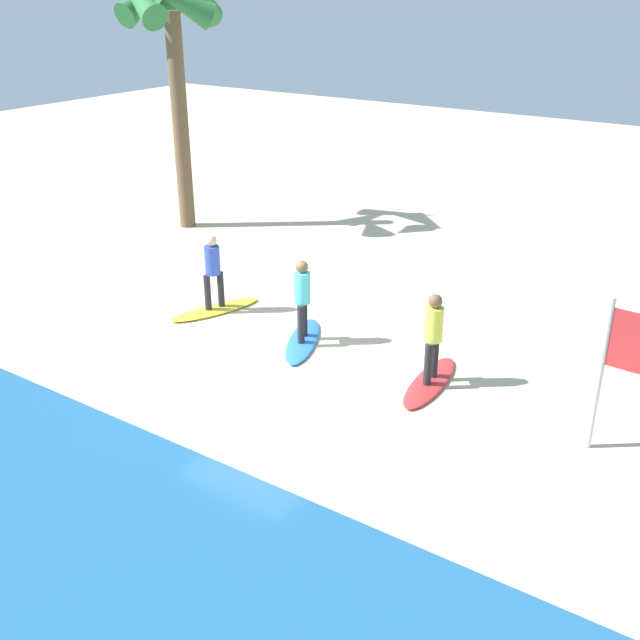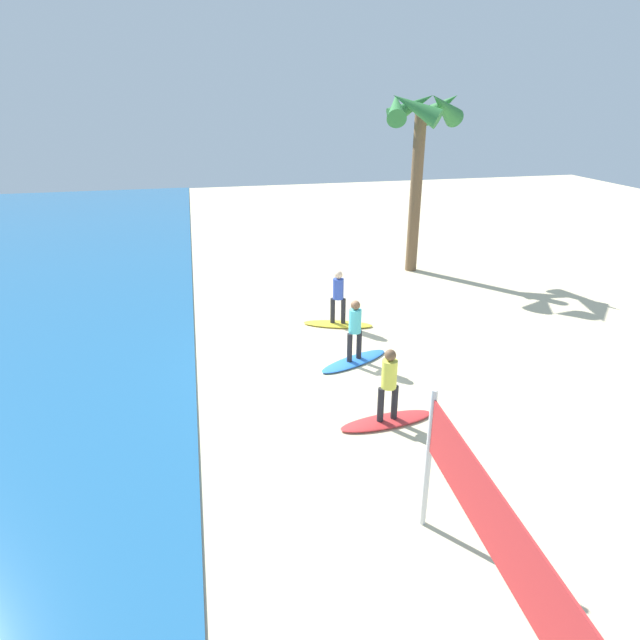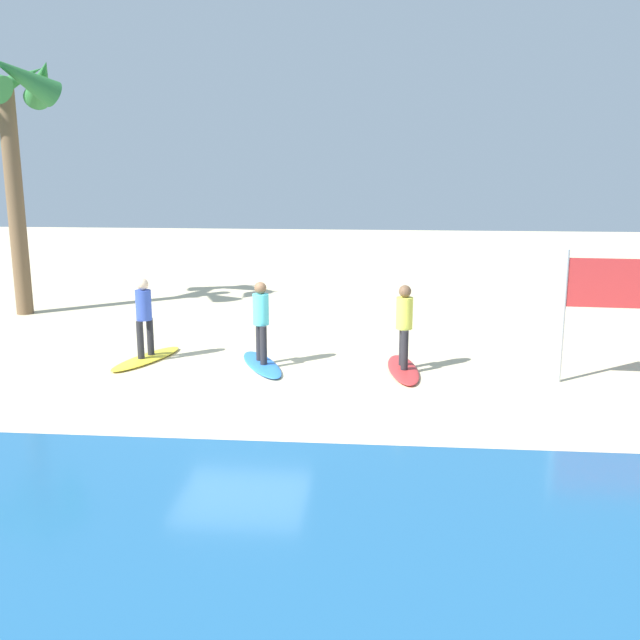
{
  "view_description": "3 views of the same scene",
  "coord_description": "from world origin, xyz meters",
  "px_view_note": "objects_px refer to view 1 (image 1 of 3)",
  "views": [
    {
      "loc": [
        -7.9,
        9.8,
        6.56
      ],
      "look_at": [
        -0.83,
        -0.77,
        0.75
      ],
      "focal_mm": 41.94,
      "sensor_mm": 36.0,
      "label": 1
    },
    {
      "loc": [
        -12.16,
        2.64,
        6.44
      ],
      "look_at": [
        -0.22,
        -0.14,
        1.29
      ],
      "focal_mm": 30.01,
      "sensor_mm": 36.0,
      "label": 2
    },
    {
      "loc": [
        -2.62,
        12.79,
        4.1
      ],
      "look_at": [
        -1.49,
        -0.14,
        1.19
      ],
      "focal_mm": 40.44,
      "sensor_mm": 36.0,
      "label": 3
    }
  ],
  "objects_px": {
    "surfboard_yellow": "(215,309)",
    "surfer_yellow": "(213,267)",
    "surfboard_red": "(430,382)",
    "surfer_red": "(433,332)",
    "surfer_blue": "(302,295)",
    "palm_tree": "(173,27)",
    "surfboard_blue": "(303,341)"
  },
  "relations": [
    {
      "from": "surfer_blue",
      "to": "surfer_red",
      "type": "bearing_deg",
      "value": 177.75
    },
    {
      "from": "surfboard_yellow",
      "to": "surfer_red",
      "type": "bearing_deg",
      "value": 106.66
    },
    {
      "from": "surfboard_red",
      "to": "surfer_blue",
      "type": "distance_m",
      "value": 3.01
    },
    {
      "from": "surfer_red",
      "to": "surfer_yellow",
      "type": "relative_size",
      "value": 1.0
    },
    {
      "from": "surfboard_red",
      "to": "palm_tree",
      "type": "relative_size",
      "value": 0.31
    },
    {
      "from": "palm_tree",
      "to": "surfer_blue",
      "type": "bearing_deg",
      "value": 148.16
    },
    {
      "from": "surfboard_red",
      "to": "surfer_blue",
      "type": "relative_size",
      "value": 1.28
    },
    {
      "from": "surfboard_red",
      "to": "surfer_red",
      "type": "distance_m",
      "value": 0.99
    },
    {
      "from": "palm_tree",
      "to": "surfboard_yellow",
      "type": "bearing_deg",
      "value": 138.15
    },
    {
      "from": "surfboard_red",
      "to": "surfboard_yellow",
      "type": "bearing_deg",
      "value": -99.15
    },
    {
      "from": "surfboard_red",
      "to": "palm_tree",
      "type": "bearing_deg",
      "value": -120.2
    },
    {
      "from": "surfer_red",
      "to": "surfer_blue",
      "type": "relative_size",
      "value": 1.0
    },
    {
      "from": "surfboard_yellow",
      "to": "surfer_yellow",
      "type": "bearing_deg",
      "value": 0.0
    },
    {
      "from": "surfer_yellow",
      "to": "palm_tree",
      "type": "bearing_deg",
      "value": -41.85
    },
    {
      "from": "surfboard_red",
      "to": "surfer_blue",
      "type": "xyz_separation_m",
      "value": [
        2.84,
        -0.11,
        0.99
      ]
    },
    {
      "from": "surfboard_yellow",
      "to": "surfer_yellow",
      "type": "relative_size",
      "value": 1.28
    },
    {
      "from": "palm_tree",
      "to": "surfboard_blue",
      "type": "bearing_deg",
      "value": 148.16
    },
    {
      "from": "surfer_red",
      "to": "surfboard_yellow",
      "type": "xyz_separation_m",
      "value": [
        5.3,
        -0.33,
        -0.99
      ]
    },
    {
      "from": "palm_tree",
      "to": "surfer_yellow",
      "type": "bearing_deg",
      "value": 138.15
    },
    {
      "from": "surfer_blue",
      "to": "surfer_yellow",
      "type": "xyz_separation_m",
      "value": [
        2.46,
        -0.21,
        0.0
      ]
    },
    {
      "from": "surfer_blue",
      "to": "palm_tree",
      "type": "xyz_separation_m",
      "value": [
        7.24,
        -4.5,
        4.4
      ]
    },
    {
      "from": "surfer_yellow",
      "to": "surfer_red",
      "type": "bearing_deg",
      "value": 176.48
    },
    {
      "from": "surfboard_blue",
      "to": "surfboard_yellow",
      "type": "height_order",
      "value": "same"
    },
    {
      "from": "surfer_red",
      "to": "surfer_yellow",
      "type": "distance_m",
      "value": 5.31
    },
    {
      "from": "surfer_blue",
      "to": "surfboard_yellow",
      "type": "height_order",
      "value": "surfer_blue"
    },
    {
      "from": "surfboard_blue",
      "to": "surfboard_yellow",
      "type": "distance_m",
      "value": 2.47
    },
    {
      "from": "surfer_red",
      "to": "surfer_yellow",
      "type": "bearing_deg",
      "value": -3.52
    },
    {
      "from": "surfer_red",
      "to": "palm_tree",
      "type": "bearing_deg",
      "value": -24.57
    },
    {
      "from": "surfer_red",
      "to": "surfboard_yellow",
      "type": "height_order",
      "value": "surfer_red"
    },
    {
      "from": "surfboard_blue",
      "to": "palm_tree",
      "type": "distance_m",
      "value": 10.09
    },
    {
      "from": "surfboard_blue",
      "to": "surfboard_yellow",
      "type": "xyz_separation_m",
      "value": [
        2.46,
        -0.21,
        0.0
      ]
    },
    {
      "from": "surfer_red",
      "to": "surfboard_red",
      "type": "bearing_deg",
      "value": 0.0
    }
  ]
}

